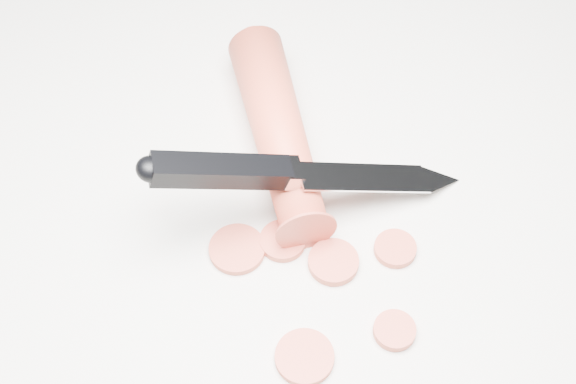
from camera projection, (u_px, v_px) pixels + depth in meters
ground at (295, 248)px, 0.57m from camera, size 2.40×2.40×0.00m
carrot at (278, 131)px, 0.61m from camera, size 0.09×0.19×0.04m
carrot_slice_0 at (237, 249)px, 0.57m from camera, size 0.04×0.04×0.01m
carrot_slice_1 at (283, 241)px, 0.57m from camera, size 0.03×0.03×0.01m
carrot_slice_2 at (305, 357)px, 0.52m from camera, size 0.04×0.04×0.01m
carrot_slice_3 at (395, 330)px, 0.53m from camera, size 0.03×0.03×0.01m
carrot_slice_4 at (395, 249)px, 0.57m from camera, size 0.03×0.03×0.01m
carrot_slice_5 at (333, 262)px, 0.56m from camera, size 0.04×0.04×0.01m
kitchen_knife at (310, 171)px, 0.56m from camera, size 0.23×0.09×0.09m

